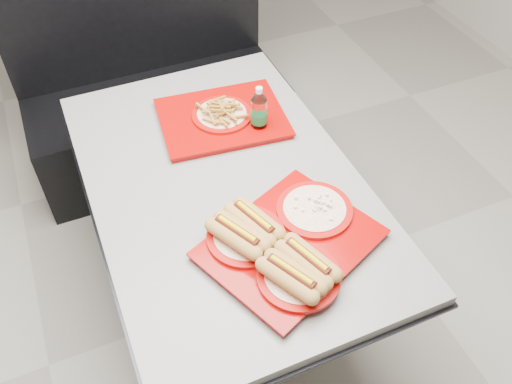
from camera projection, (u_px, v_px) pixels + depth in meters
name	position (u px, v px, depth m)	size (l,w,h in m)	color
ground	(232.00, 299.00, 2.42)	(6.00, 6.00, 0.00)	#A19C90
diner_table	(226.00, 213.00, 2.00)	(0.92, 1.42, 0.75)	black
booth_bench	(153.00, 91.00, 2.82)	(1.30, 0.57, 1.35)	black
tray_near	(285.00, 242.00, 1.64)	(0.62, 0.56, 0.11)	#9A0604
tray_far	(222.00, 116.00, 2.08)	(0.51, 0.42, 0.09)	#9A0604
water_bottle	(259.00, 113.00, 2.00)	(0.06, 0.06, 0.20)	silver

